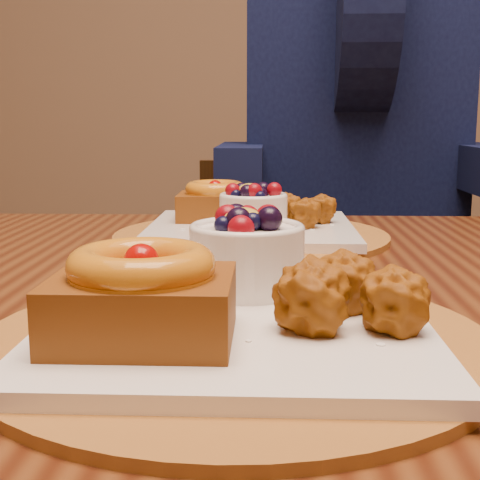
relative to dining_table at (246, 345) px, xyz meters
name	(u,v)px	position (x,y,z in m)	size (l,w,h in m)	color
dining_table	(246,345)	(0.00, 0.00, 0.00)	(1.60, 0.90, 0.76)	#39170A
place_setting_near	(232,305)	(0.00, -0.21, 0.11)	(0.38, 0.38, 0.09)	brown
place_setting_far	(249,222)	(0.00, 0.22, 0.10)	(0.38, 0.38, 0.08)	brown
chair_far	(279,319)	(0.05, 0.82, -0.22)	(0.41, 0.41, 0.82)	black
diner	(354,98)	(0.20, 0.74, 0.28)	(0.55, 0.52, 0.90)	black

